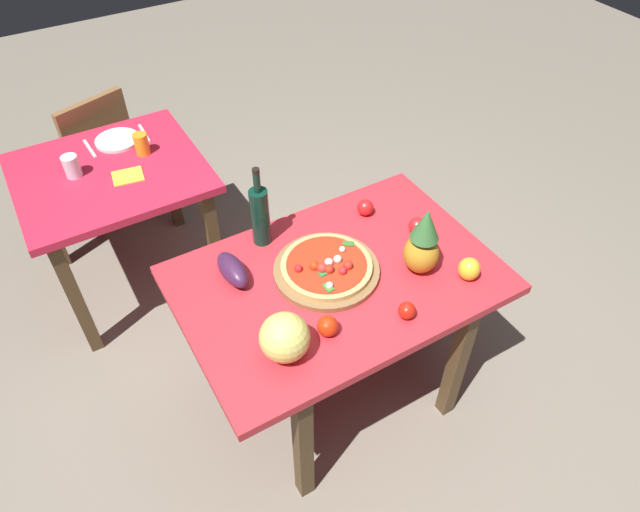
% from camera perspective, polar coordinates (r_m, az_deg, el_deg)
% --- Properties ---
extents(ground_plane, '(10.00, 10.00, 0.00)m').
position_cam_1_polar(ground_plane, '(2.84, 1.44, -12.59)').
color(ground_plane, gray).
extents(display_table, '(1.24, 0.85, 0.76)m').
position_cam_1_polar(display_table, '(2.31, 1.74, -3.64)').
color(display_table, '#513B23').
rests_on(display_table, ground_plane).
extents(background_table, '(0.88, 0.80, 0.76)m').
position_cam_1_polar(background_table, '(3.02, -19.83, 6.23)').
color(background_table, '#513B23').
rests_on(background_table, ground_plane).
extents(dining_chair, '(0.51, 0.51, 0.85)m').
position_cam_1_polar(dining_chair, '(3.63, -21.53, 9.68)').
color(dining_chair, olive).
rests_on(dining_chair, ground_plane).
extents(pizza_board, '(0.42, 0.42, 0.02)m').
position_cam_1_polar(pizza_board, '(2.24, 0.65, -1.46)').
color(pizza_board, olive).
rests_on(pizza_board, display_table).
extents(pizza, '(0.36, 0.36, 0.06)m').
position_cam_1_polar(pizza, '(2.22, 0.67, -1.01)').
color(pizza, tan).
rests_on(pizza, pizza_board).
extents(wine_bottle, '(0.08, 0.08, 0.36)m').
position_cam_1_polar(wine_bottle, '(2.30, -6.00, 4.08)').
color(wine_bottle, '#0C3125').
rests_on(wine_bottle, display_table).
extents(pineapple_left, '(0.14, 0.14, 0.30)m').
position_cam_1_polar(pineapple_left, '(2.21, 10.22, 1.20)').
color(pineapple_left, '#C28B24').
rests_on(pineapple_left, display_table).
extents(melon, '(0.18, 0.18, 0.18)m').
position_cam_1_polar(melon, '(1.94, -3.54, -8.11)').
color(melon, '#E4DA69').
rests_on(melon, display_table).
extents(bell_pepper, '(0.09, 0.09, 0.10)m').
position_cam_1_polar(bell_pepper, '(2.28, 14.65, -1.26)').
color(bell_pepper, yellow).
rests_on(bell_pepper, display_table).
extents(eggplant, '(0.10, 0.20, 0.09)m').
position_cam_1_polar(eggplant, '(2.23, -8.72, -1.36)').
color(eggplant, '#401F41').
rests_on(eggplant, display_table).
extents(tomato_by_bottle, '(0.08, 0.08, 0.08)m').
position_cam_1_polar(tomato_by_bottle, '(2.03, 0.77, -7.00)').
color(tomato_by_bottle, red).
rests_on(tomato_by_bottle, display_table).
extents(tomato_at_corner, '(0.07, 0.07, 0.07)m').
position_cam_1_polar(tomato_at_corner, '(2.50, 4.54, 4.85)').
color(tomato_at_corner, red).
rests_on(tomato_at_corner, display_table).
extents(tomato_beside_pepper, '(0.07, 0.07, 0.07)m').
position_cam_1_polar(tomato_beside_pepper, '(2.43, 9.66, 2.98)').
color(tomato_beside_pepper, red).
rests_on(tomato_beside_pepper, display_table).
extents(tomato_near_board, '(0.07, 0.07, 0.07)m').
position_cam_1_polar(tomato_near_board, '(2.10, 8.66, -5.40)').
color(tomato_near_board, red).
rests_on(tomato_near_board, display_table).
extents(drinking_glass_juice, '(0.07, 0.07, 0.11)m').
position_cam_1_polar(drinking_glass_juice, '(2.99, -17.38, 10.61)').
color(drinking_glass_juice, orange).
rests_on(drinking_glass_juice, background_table).
extents(drinking_glass_water, '(0.08, 0.08, 0.11)m').
position_cam_1_polar(drinking_glass_water, '(2.94, -23.53, 8.21)').
color(drinking_glass_water, silver).
rests_on(drinking_glass_water, background_table).
extents(dinner_plate, '(0.22, 0.22, 0.02)m').
position_cam_1_polar(dinner_plate, '(3.14, -19.57, 10.83)').
color(dinner_plate, white).
rests_on(dinner_plate, background_table).
extents(fork_utensil, '(0.03, 0.18, 0.01)m').
position_cam_1_polar(fork_utensil, '(3.13, -21.98, 9.89)').
color(fork_utensil, silver).
rests_on(fork_utensil, background_table).
extents(knife_utensil, '(0.02, 0.18, 0.01)m').
position_cam_1_polar(knife_utensil, '(3.16, -17.14, 11.62)').
color(knife_utensil, silver).
rests_on(knife_utensil, background_table).
extents(napkin_folded, '(0.16, 0.14, 0.01)m').
position_cam_1_polar(napkin_folded, '(2.87, -18.62, 7.55)').
color(napkin_folded, yellow).
rests_on(napkin_folded, background_table).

